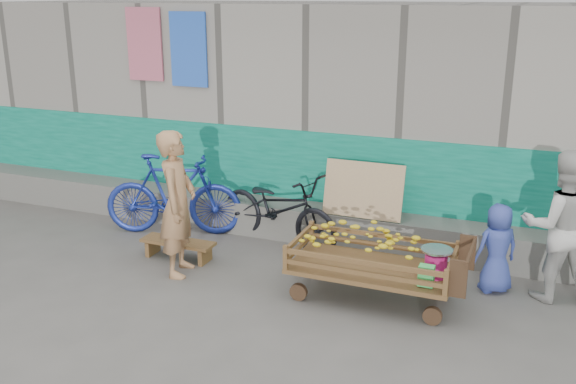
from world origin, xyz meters
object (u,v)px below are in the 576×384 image
at_px(bicycle_dark, 279,209).
at_px(bicycle_blue, 173,194).
at_px(woman, 560,226).
at_px(banana_cart, 369,252).
at_px(bench, 178,245).
at_px(vendor_man, 178,204).
at_px(child, 497,248).

bearing_deg(bicycle_dark, bicycle_blue, 113.48).
bearing_deg(woman, banana_cart, 8.73).
distance_m(bench, vendor_man, 0.80).
relative_size(bench, vendor_man, 0.55).
xyz_separation_m(child, bicycle_blue, (-4.18, 0.21, 0.06)).
relative_size(child, bicycle_blue, 0.54).
distance_m(bench, bicycle_blue, 0.96).
height_order(banana_cart, vendor_man, vendor_man).
xyz_separation_m(bench, child, (3.69, 0.52, 0.33)).
bearing_deg(bicycle_blue, bicycle_dark, -101.50).
relative_size(bench, bicycle_dark, 0.50).
relative_size(banana_cart, bicycle_blue, 1.01).
xyz_separation_m(bicycle_dark, bicycle_blue, (-1.46, -0.17, 0.07)).
bearing_deg(child, vendor_man, -20.81).
distance_m(bench, woman, 4.37).
height_order(bicycle_dark, bicycle_blue, bicycle_blue).
height_order(bench, vendor_man, vendor_man).
xyz_separation_m(bench, vendor_man, (0.25, -0.35, 0.68)).
xyz_separation_m(banana_cart, woman, (1.83, 0.77, 0.28)).
relative_size(woman, child, 1.64).
bearing_deg(bicycle_dark, woman, -78.53).
distance_m(vendor_man, woman, 4.14).
distance_m(banana_cart, bicycle_blue, 3.09).
height_order(bench, woman, woman).
relative_size(vendor_man, woman, 1.04).
distance_m(vendor_man, bicycle_dark, 1.48).
xyz_separation_m(banana_cart, vendor_man, (-2.21, -0.16, 0.31)).
bearing_deg(banana_cart, bicycle_dark, 143.85).
height_order(banana_cart, bench, banana_cart).
distance_m(banana_cart, vendor_man, 2.24).
bearing_deg(child, bicycle_blue, -37.86).
xyz_separation_m(bench, bicycle_dark, (0.97, 0.90, 0.31)).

